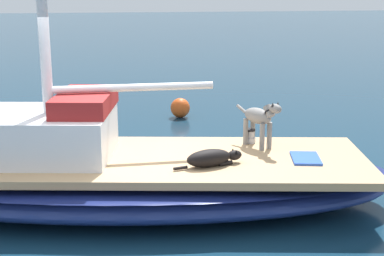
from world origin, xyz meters
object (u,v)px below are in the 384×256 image
(deck_winch, at_px, (250,136))
(mooring_buoy, at_px, (180,108))
(dog_black, at_px, (211,158))
(deck_towel, at_px, (306,158))
(sailboat_main, at_px, (119,180))
(dog_grey, at_px, (260,118))

(deck_winch, distance_m, mooring_buoy, 4.66)
(dog_black, xyz_separation_m, deck_towel, (0.05, -1.28, -0.09))
(sailboat_main, bearing_deg, dog_black, -118.48)
(deck_towel, bearing_deg, deck_winch, 28.27)
(sailboat_main, height_order, deck_towel, deck_towel)
(sailboat_main, xyz_separation_m, deck_winch, (0.36, -1.93, 0.42))
(deck_towel, distance_m, mooring_buoy, 5.62)
(sailboat_main, distance_m, deck_winch, 2.00)
(sailboat_main, distance_m, mooring_buoy, 5.24)
(dog_grey, distance_m, mooring_buoy, 4.96)
(deck_winch, height_order, deck_towel, deck_winch)
(deck_winch, bearing_deg, deck_towel, -151.73)
(dog_grey, height_order, deck_winch, dog_grey)
(sailboat_main, distance_m, deck_towel, 2.51)
(deck_winch, xyz_separation_m, mooring_buoy, (4.62, 0.29, -0.54))
(dog_black, bearing_deg, sailboat_main, 61.52)
(dog_grey, height_order, dog_black, dog_grey)
(dog_grey, xyz_separation_m, mooring_buoy, (4.87, 0.35, -0.86))
(deck_towel, bearing_deg, dog_black, 92.29)
(dog_grey, xyz_separation_m, deck_winch, (0.25, 0.06, -0.32))
(sailboat_main, xyz_separation_m, dog_black, (-0.62, -1.14, 0.43))
(dog_grey, bearing_deg, dog_black, 130.42)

